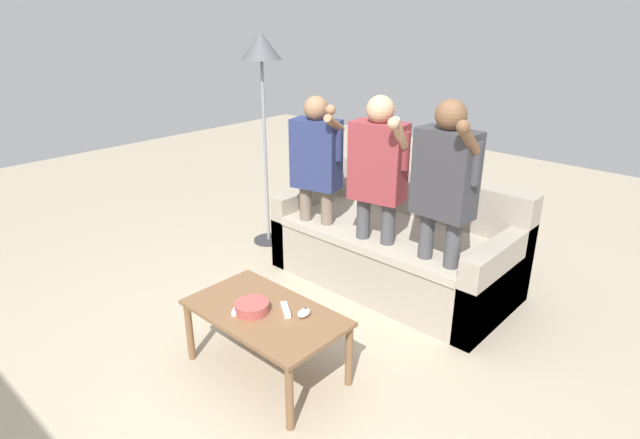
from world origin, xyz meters
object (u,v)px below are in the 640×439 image
object	(u,v)px
player_center	(377,178)
couch	(396,246)
game_remote_wand_far	(286,310)
coffee_table	(265,319)
floor_lamp	(262,63)
game_remote_wand_near	(239,307)
snack_bowl	(252,307)
player_right	(444,191)
game_remote_nunchuk	(304,313)
player_left	(316,168)

from	to	relation	value
player_center	couch	bearing A→B (deg)	96.75
game_remote_wand_far	coffee_table	bearing A→B (deg)	-142.89
floor_lamp	game_remote_wand_near	bearing A→B (deg)	-47.05
game_remote_wand_far	couch	bearing A→B (deg)	97.93
snack_bowl	player_center	size ratio (longest dim) A/B	0.13
coffee_table	game_remote_wand_near	size ratio (longest dim) A/B	6.06
coffee_table	player_right	distance (m)	1.37
snack_bowl	player_right	xyz separation A→B (m)	(0.51, 1.19, 0.53)
coffee_table	player_right	xyz separation A→B (m)	(0.46, 1.13, 0.61)
coffee_table	game_remote_wand_far	xyz separation A→B (m)	(0.10, 0.07, 0.07)
player_right	game_remote_wand_far	size ratio (longest dim) A/B	11.06
game_remote_wand_near	couch	bearing A→B (deg)	88.95
floor_lamp	player_right	bearing A→B (deg)	-5.33
player_center	player_right	distance (m)	0.52
snack_bowl	coffee_table	bearing A→B (deg)	48.56
couch	game_remote_nunchuk	distance (m)	1.42
player_right	game_remote_wand_far	world-z (taller)	player_right
coffee_table	floor_lamp	world-z (taller)	floor_lamp
player_center	player_right	size ratio (longest dim) A/B	0.98
player_right	game_remote_wand_near	xyz separation A→B (m)	(-0.59, -1.22, -0.54)
game_remote_wand_far	game_remote_nunchuk	bearing A→B (deg)	18.77
game_remote_wand_near	game_remote_wand_far	xyz separation A→B (m)	(0.23, 0.16, 0.00)
game_remote_nunchuk	player_right	xyz separation A→B (m)	(0.25, 1.02, 0.53)
player_center	game_remote_wand_near	world-z (taller)	player_center
player_right	game_remote_wand_near	world-z (taller)	player_right
floor_lamp	player_right	size ratio (longest dim) A/B	1.21
player_right	snack_bowl	bearing A→B (deg)	-113.36
couch	snack_bowl	size ratio (longest dim) A/B	9.29
player_left	game_remote_wand_near	size ratio (longest dim) A/B	9.37
couch	game_remote_nunchuk	bearing A→B (deg)	-77.36
player_right	couch	bearing A→B (deg)	147.75
floor_lamp	game_remote_nunchuk	bearing A→B (deg)	-36.17
player_right	player_left	bearing A→B (deg)	-178.80
player_left	player_center	distance (m)	0.57
snack_bowl	player_right	world-z (taller)	player_right
couch	floor_lamp	size ratio (longest dim) A/B	0.99
player_left	game_remote_wand_far	bearing A→B (deg)	-55.22
floor_lamp	player_right	world-z (taller)	floor_lamp
snack_bowl	player_center	world-z (taller)	player_center
coffee_table	floor_lamp	size ratio (longest dim) A/B	0.50
player_center	game_remote_wand_near	distance (m)	1.33
coffee_table	game_remote_nunchuk	world-z (taller)	game_remote_nunchuk
coffee_table	floor_lamp	xyz separation A→B (m)	(-1.43, 1.31, 1.27)
player_center	game_remote_wand_far	bearing A→B (deg)	-81.68
couch	player_right	distance (m)	0.95
couch	player_center	size ratio (longest dim) A/B	1.21
snack_bowl	game_remote_nunchuk	distance (m)	0.31
couch	player_right	xyz separation A→B (m)	(0.56, -0.36, 0.68)
floor_lamp	game_remote_wand_far	world-z (taller)	floor_lamp
coffee_table	player_left	world-z (taller)	player_left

